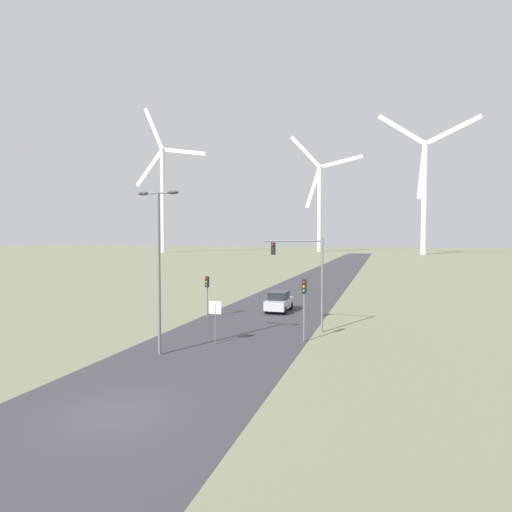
% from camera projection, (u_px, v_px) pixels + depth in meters
% --- Properties ---
extents(ground_plane, '(600.00, 600.00, 0.00)m').
position_uv_depth(ground_plane, '(117.00, 413.00, 15.06)').
color(ground_plane, '#757A5B').
extents(road_surface, '(10.00, 240.00, 0.01)m').
position_uv_depth(road_surface, '(317.00, 282.00, 60.74)').
color(road_surface, '#38383D').
rests_on(road_surface, ground).
extents(streetlamp, '(2.57, 0.32, 9.24)m').
position_uv_depth(streetlamp, '(159.00, 253.00, 22.41)').
color(streetlamp, slate).
rests_on(streetlamp, ground).
extents(stop_sign_near, '(0.81, 0.07, 2.69)m').
position_uv_depth(stop_sign_near, '(215.00, 314.00, 24.90)').
color(stop_sign_near, slate).
rests_on(stop_sign_near, ground).
extents(traffic_light_post_near_left, '(0.28, 0.34, 3.45)m').
position_uv_depth(traffic_light_post_near_left, '(207.00, 287.00, 33.13)').
color(traffic_light_post_near_left, slate).
rests_on(traffic_light_post_near_left, ground).
extents(traffic_light_post_near_right, '(0.28, 0.33, 4.00)m').
position_uv_depth(traffic_light_post_near_right, '(304.00, 296.00, 25.42)').
color(traffic_light_post_near_right, slate).
rests_on(traffic_light_post_near_right, ground).
extents(traffic_light_mast_overhead, '(4.25, 0.34, 6.67)m').
position_uv_depth(traffic_light_mast_overhead, '(303.00, 265.00, 28.25)').
color(traffic_light_mast_overhead, slate).
rests_on(traffic_light_mast_overhead, ground).
extents(car_approaching, '(1.88, 4.11, 1.83)m').
position_uv_depth(car_approaching, '(279.00, 301.00, 35.99)').
color(car_approaching, '#B7BCC1').
rests_on(car_approaching, ground).
extents(wind_turbine_far_left, '(34.21, 5.95, 68.23)m').
position_uv_depth(wind_turbine_far_left, '(163.00, 189.00, 188.56)').
color(wind_turbine_far_left, silver).
rests_on(wind_turbine_far_left, ground).
extents(wind_turbine_left, '(35.69, 4.39, 58.44)m').
position_uv_depth(wind_turbine_left, '(320.00, 198.00, 199.80)').
color(wind_turbine_left, silver).
rests_on(wind_turbine_left, ground).
extents(wind_turbine_center, '(38.92, 2.60, 58.01)m').
position_uv_depth(wind_turbine_center, '(424.00, 185.00, 161.00)').
color(wind_turbine_center, silver).
rests_on(wind_turbine_center, ground).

